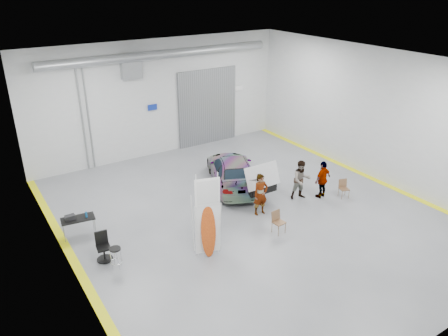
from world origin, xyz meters
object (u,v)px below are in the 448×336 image
folding_chair_near (278,226)px  work_table (76,219)px  sedan_car (232,171)px  office_chair (103,248)px  folding_chair_far (344,192)px  surfboard_display (210,223)px  person_c (323,179)px  person_a (261,194)px  person_b (301,180)px  shop_stool (116,258)px

folding_chair_near → work_table: bearing=144.3°
sedan_car → office_chair: size_ratio=4.72×
folding_chair_far → surfboard_display: bearing=-157.3°
surfboard_display → folding_chair_near: size_ratio=3.58×
surfboard_display → work_table: 5.07m
sedan_car → person_c: (2.58, -3.09, 0.15)m
surfboard_display → work_table: bearing=150.0°
person_a → office_chair: size_ratio=1.73×
folding_chair_near → office_chair: (-6.04, 1.90, 0.17)m
work_table → person_a: bearing=-19.0°
folding_chair_far → sedan_car: bearing=151.2°
person_c → work_table: (-9.77, 2.57, -0.09)m
person_a → person_b: (2.26, 0.13, -0.00)m
folding_chair_far → work_table: bearing=-178.0°
sedan_car → person_a: size_ratio=2.73×
sedan_car → surfboard_display: bearing=72.4°
person_b → folding_chair_near: (-2.54, -1.64, -0.60)m
person_a → surfboard_display: bearing=-152.1°
shop_stool → office_chair: office_chair is taller
folding_chair_far → shop_stool: size_ratio=1.04×
surfboard_display → shop_stool: bearing=176.8°
person_a → work_table: 7.04m
person_c → office_chair: (-9.43, 0.66, -0.39)m
person_c → work_table: bearing=-24.3°
shop_stool → person_c: bearing=0.2°
person_a → work_table: (-6.66, 2.29, -0.13)m
folding_chair_near → office_chair: office_chair is taller
folding_chair_far → shop_stool: bearing=-164.5°
person_b → folding_chair_far: 1.99m
folding_chair_far → office_chair: bearing=-168.3°
person_b → office_chair: bearing=-165.1°
person_c → shop_stool: bearing=-9.4°
sedan_car → work_table: size_ratio=3.80×
person_c → work_table: size_ratio=1.34×
sedan_car → surfboard_display: size_ratio=1.54×
person_a → folding_chair_far: 4.03m
sedan_car → shop_stool: size_ratio=6.22×
person_b → person_c: bearing=-9.0°
person_b → folding_chair_far: (1.63, -0.95, -0.62)m
person_a → shop_stool: size_ratio=2.28×
person_b → person_c: size_ratio=1.04×
person_c → work_table: person_c is taller
work_table → office_chair: (0.34, -1.90, -0.30)m
person_a → office_chair: bearing=-178.7°
sedan_car → office_chair: (-6.85, -2.42, -0.25)m
person_a → surfboard_display: 3.44m
shop_stool → office_chair: bearing=105.9°
person_a → person_c: bearing=-0.2°
folding_chair_near → work_table: work_table is taller
person_c → shop_stool: person_c is taller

